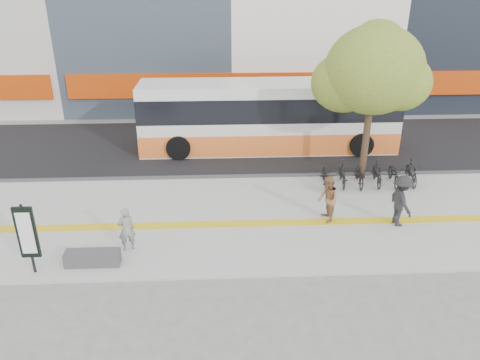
{
  "coord_description": "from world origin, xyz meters",
  "views": [
    {
      "loc": [
        1.22,
        -12.78,
        8.0
      ],
      "look_at": [
        1.92,
        2.0,
        1.29
      ],
      "focal_mm": 34.32,
      "sensor_mm": 36.0,
      "label": 1
    }
  ],
  "objects_px": {
    "seated_woman": "(126,229)",
    "pedestrian_dark": "(401,201)",
    "bench": "(93,258)",
    "pedestrian_tan": "(328,199)",
    "signboard": "(27,234)",
    "bus": "(268,118)",
    "street_tree": "(372,71)"
  },
  "relations": [
    {
      "from": "bus",
      "to": "pedestrian_tan",
      "type": "relative_size",
      "value": 7.41
    },
    {
      "from": "signboard",
      "to": "pedestrian_dark",
      "type": "distance_m",
      "value": 11.72
    },
    {
      "from": "signboard",
      "to": "pedestrian_dark",
      "type": "relative_size",
      "value": 1.22
    },
    {
      "from": "bench",
      "to": "pedestrian_tan",
      "type": "xyz_separation_m",
      "value": [
        7.49,
        2.29,
        0.6
      ]
    },
    {
      "from": "signboard",
      "to": "pedestrian_tan",
      "type": "distance_m",
      "value": 9.47
    },
    {
      "from": "bench",
      "to": "pedestrian_dark",
      "type": "relative_size",
      "value": 0.89
    },
    {
      "from": "signboard",
      "to": "street_tree",
      "type": "distance_m",
      "value": 13.4
    },
    {
      "from": "bench",
      "to": "street_tree",
      "type": "relative_size",
      "value": 0.25
    },
    {
      "from": "signboard",
      "to": "bus",
      "type": "distance_m",
      "value": 12.68
    },
    {
      "from": "signboard",
      "to": "pedestrian_dark",
      "type": "height_order",
      "value": "signboard"
    },
    {
      "from": "signboard",
      "to": "bus",
      "type": "bearing_deg",
      "value": 52.09
    },
    {
      "from": "bench",
      "to": "street_tree",
      "type": "bearing_deg",
      "value": 31.62
    },
    {
      "from": "bus",
      "to": "pedestrian_tan",
      "type": "distance_m",
      "value": 7.55
    },
    {
      "from": "bench",
      "to": "pedestrian_tan",
      "type": "height_order",
      "value": "pedestrian_tan"
    },
    {
      "from": "seated_woman",
      "to": "pedestrian_dark",
      "type": "height_order",
      "value": "pedestrian_dark"
    },
    {
      "from": "signboard",
      "to": "bus",
      "type": "relative_size",
      "value": 0.18
    },
    {
      "from": "signboard",
      "to": "street_tree",
      "type": "height_order",
      "value": "street_tree"
    },
    {
      "from": "signboard",
      "to": "street_tree",
      "type": "relative_size",
      "value": 0.35
    },
    {
      "from": "seated_woman",
      "to": "pedestrian_tan",
      "type": "distance_m",
      "value": 6.77
    },
    {
      "from": "seated_woman",
      "to": "pedestrian_dark",
      "type": "relative_size",
      "value": 0.81
    },
    {
      "from": "street_tree",
      "to": "bus",
      "type": "distance_m",
      "value": 5.91
    },
    {
      "from": "bus",
      "to": "seated_woman",
      "type": "bearing_deg",
      "value": -120.68
    },
    {
      "from": "bench",
      "to": "signboard",
      "type": "height_order",
      "value": "signboard"
    },
    {
      "from": "bus",
      "to": "pedestrian_tan",
      "type": "xyz_separation_m",
      "value": [
        1.3,
        -7.41,
        -0.69
      ]
    },
    {
      "from": "street_tree",
      "to": "signboard",
      "type": "bearing_deg",
      "value": -150.93
    },
    {
      "from": "bench",
      "to": "bus",
      "type": "xyz_separation_m",
      "value": [
        6.19,
        9.7,
        1.29
      ]
    },
    {
      "from": "street_tree",
      "to": "pedestrian_dark",
      "type": "height_order",
      "value": "street_tree"
    },
    {
      "from": "bench",
      "to": "pedestrian_dark",
      "type": "distance_m",
      "value": 10.11
    },
    {
      "from": "street_tree",
      "to": "seated_woman",
      "type": "height_order",
      "value": "street_tree"
    },
    {
      "from": "bench",
      "to": "signboard",
      "type": "distance_m",
      "value": 1.94
    },
    {
      "from": "bus",
      "to": "seated_woman",
      "type": "relative_size",
      "value": 8.41
    },
    {
      "from": "pedestrian_dark",
      "to": "pedestrian_tan",
      "type": "bearing_deg",
      "value": 72.8
    }
  ]
}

